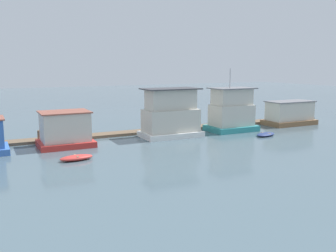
{
  "coord_description": "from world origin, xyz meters",
  "views": [
    {
      "loc": [
        -17.46,
        -36.14,
        7.86
      ],
      "look_at": [
        0.0,
        -1.0,
        1.4
      ],
      "focal_mm": 40.0,
      "sensor_mm": 36.0,
      "label": 1
    }
  ],
  "objects": [
    {
      "name": "dinghy_navy",
      "position": [
        10.55,
        -4.28,
        0.18
      ],
      "size": [
        3.1,
        2.23,
        0.35
      ],
      "color": "navy",
      "rests_on": "ground_plane"
    },
    {
      "name": "ground_plane",
      "position": [
        0.0,
        0.0,
        0.0
      ],
      "size": [
        200.0,
        200.0,
        0.0
      ],
      "primitive_type": "plane",
      "color": "#475B66"
    },
    {
      "name": "houseboat_red",
      "position": [
        -10.53,
        0.23,
        1.62
      ],
      "size": [
        5.16,
        4.11,
        3.42
      ],
      "color": "red",
      "rests_on": "ground_plane"
    },
    {
      "name": "houseboat_white",
      "position": [
        0.9,
        0.14,
        2.38
      ],
      "size": [
        6.57,
        3.78,
        5.32
      ],
      "color": "white",
      "rests_on": "ground_plane"
    },
    {
      "name": "mooring_post_far_left",
      "position": [
        -12.73,
        2.23,
        0.71
      ],
      "size": [
        0.27,
        0.27,
        1.42
      ],
      "primitive_type": "cylinder",
      "color": "#846B4C",
      "rests_on": "ground_plane"
    },
    {
      "name": "dock_walkway",
      "position": [
        0.0,
        3.47,
        0.15
      ],
      "size": [
        51.0,
        1.99,
        0.3
      ],
      "primitive_type": "cube",
      "color": "brown",
      "rests_on": "ground_plane"
    },
    {
      "name": "houseboat_teal",
      "position": [
        9.04,
        0.14,
        2.32
      ],
      "size": [
        5.66,
        3.9,
        7.41
      ],
      "color": "teal",
      "rests_on": "ground_plane"
    },
    {
      "name": "dinghy_red",
      "position": [
        -10.86,
        -5.73,
        0.23
      ],
      "size": [
        2.86,
        1.36,
        0.45
      ],
      "color": "red",
      "rests_on": "ground_plane"
    },
    {
      "name": "houseboat_brown",
      "position": [
        18.74,
        0.58,
        1.48
      ],
      "size": [
        6.79,
        3.62,
        3.14
      ],
      "color": "brown",
      "rests_on": "ground_plane"
    }
  ]
}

